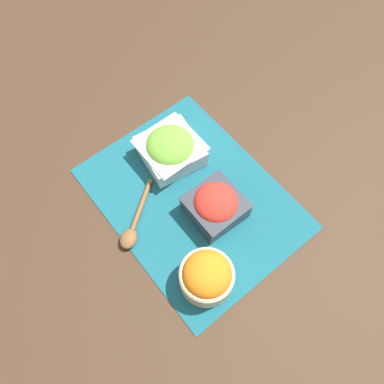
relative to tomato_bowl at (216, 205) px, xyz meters
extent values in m
plane|color=#422D1E|center=(0.06, 0.02, -0.04)|extent=(3.00, 3.00, 0.00)
cube|color=#195B6B|center=(0.06, 0.02, -0.04)|extent=(0.50, 0.38, 0.00)
cube|color=#333842|center=(0.00, 0.00, -0.01)|extent=(0.12, 0.12, 0.05)
cube|color=#333842|center=(0.00, 0.00, 0.02)|extent=(0.12, 0.12, 0.00)
ellipsoid|color=red|center=(0.00, 0.00, 0.01)|extent=(0.10, 0.10, 0.05)
cube|color=white|center=(0.18, -0.01, -0.01)|extent=(0.15, 0.15, 0.05)
cube|color=white|center=(0.18, -0.01, 0.02)|extent=(0.14, 0.14, 0.00)
ellipsoid|color=#6BAD38|center=(0.18, -0.01, 0.01)|extent=(0.12, 0.12, 0.05)
cylinder|color=beige|center=(-0.11, 0.12, -0.01)|extent=(0.11, 0.11, 0.06)
torus|color=beige|center=(-0.11, 0.12, 0.03)|extent=(0.11, 0.11, 0.01)
ellipsoid|color=orange|center=(-0.11, 0.12, 0.03)|extent=(0.10, 0.10, 0.06)
cylinder|color=brown|center=(0.12, 0.13, -0.03)|extent=(0.09, 0.12, 0.01)
ellipsoid|color=brown|center=(0.07, 0.20, -0.03)|extent=(0.06, 0.06, 0.02)
camera|label=1|loc=(-0.23, 0.26, 0.77)|focal=35.00mm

